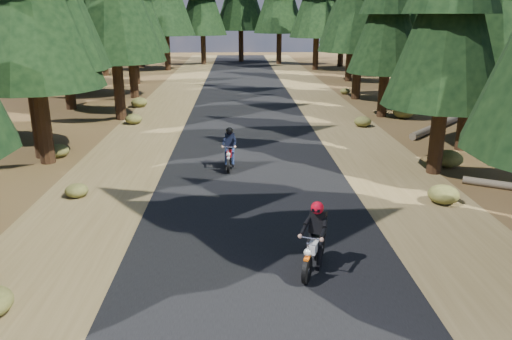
{
  "coord_description": "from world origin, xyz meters",
  "views": [
    {
      "loc": [
        -0.48,
        -11.17,
        5.07
      ],
      "look_at": [
        0.0,
        1.5,
        1.1
      ],
      "focal_mm": 35.0,
      "sensor_mm": 36.0,
      "label": 1
    }
  ],
  "objects": [
    {
      "name": "rider_follow",
      "position": [
        -0.77,
        5.22,
        0.48
      ],
      "size": [
        0.56,
        1.6,
        1.41
      ],
      "rotation": [
        0.0,
        0.0,
        3.08
      ],
      "color": "#980A0D",
      "rests_on": "road"
    },
    {
      "name": "shoulder_l",
      "position": [
        -4.6,
        5.0,
        0.0
      ],
      "size": [
        3.2,
        100.0,
        0.01
      ],
      "primitive_type": "cube",
      "color": "brown",
      "rests_on": "ground"
    },
    {
      "name": "ground",
      "position": [
        0.0,
        0.0,
        0.0
      ],
      "size": [
        120.0,
        120.0,
        0.0
      ],
      "primitive_type": "plane",
      "color": "#4B321A",
      "rests_on": "ground"
    },
    {
      "name": "rider_lead",
      "position": [
        1.06,
        -2.01,
        0.49
      ],
      "size": [
        1.09,
        1.7,
        1.46
      ],
      "rotation": [
        0.0,
        0.0,
        2.74
      ],
      "color": "silver",
      "rests_on": "road"
    },
    {
      "name": "road",
      "position": [
        0.0,
        5.0,
        0.01
      ],
      "size": [
        6.0,
        100.0,
        0.01
      ],
      "primitive_type": "cube",
      "color": "black",
      "rests_on": "ground"
    },
    {
      "name": "understory_shrubs",
      "position": [
        1.78,
        7.18,
        0.26
      ],
      "size": [
        16.07,
        32.32,
        0.64
      ],
      "color": "#474C1E",
      "rests_on": "ground"
    },
    {
      "name": "shoulder_r",
      "position": [
        4.6,
        5.0,
        0.0
      ],
      "size": [
        3.2,
        100.0,
        0.01
      ],
      "primitive_type": "cube",
      "color": "brown",
      "rests_on": "ground"
    },
    {
      "name": "log_near",
      "position": [
        8.63,
        10.88,
        0.16
      ],
      "size": [
        3.79,
        4.12,
        0.32
      ],
      "primitive_type": "cylinder",
      "rotation": [
        0.0,
        1.57,
        0.83
      ],
      "color": "#4C4233",
      "rests_on": "ground"
    }
  ]
}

